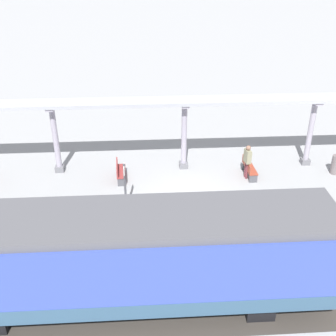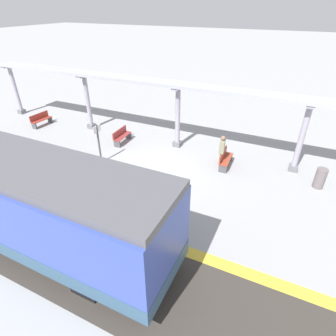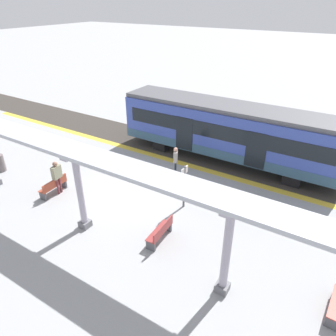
# 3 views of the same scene
# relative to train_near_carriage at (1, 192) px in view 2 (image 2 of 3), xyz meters

# --- Properties ---
(ground_plane) EXTENTS (176.00, 176.00, 0.00)m
(ground_plane) POSITION_rel_train_near_carriage_xyz_m (5.60, -2.65, -1.83)
(ground_plane) COLOR #969899
(tactile_edge_strip) EXTENTS (0.47, 33.95, 0.01)m
(tactile_edge_strip) POSITION_rel_train_near_carriage_xyz_m (1.83, -2.65, -1.83)
(tactile_edge_strip) COLOR gold
(tactile_edge_strip) RESTS_ON ground
(trackbed) EXTENTS (3.20, 45.95, 0.01)m
(trackbed) POSITION_rel_train_near_carriage_xyz_m (-0.01, -2.65, -1.83)
(trackbed) COLOR #38332D
(trackbed) RESTS_ON ground
(train_near_carriage) EXTENTS (2.65, 12.98, 3.48)m
(train_near_carriage) POSITION_rel_train_near_carriage_xyz_m (0.00, 0.00, 0.00)
(train_near_carriage) COLOR #3449A1
(train_near_carriage) RESTS_ON ground
(canopy_pillar_second) EXTENTS (1.10, 0.44, 3.59)m
(canopy_pillar_second) POSITION_rel_train_near_carriage_xyz_m (9.16, -9.19, -0.01)
(canopy_pillar_second) COLOR slate
(canopy_pillar_second) RESTS_ON ground
(canopy_pillar_third) EXTENTS (1.10, 0.44, 3.59)m
(canopy_pillar_third) POSITION_rel_train_near_carriage_xyz_m (9.16, -2.67, -0.01)
(canopy_pillar_third) COLOR slate
(canopy_pillar_third) RESTS_ON ground
(canopy_pillar_fourth) EXTENTS (1.10, 0.44, 3.59)m
(canopy_pillar_fourth) POSITION_rel_train_near_carriage_xyz_m (9.16, 3.75, -0.01)
(canopy_pillar_fourth) COLOR slate
(canopy_pillar_fourth) RESTS_ON ground
(canopy_pillar_fifth) EXTENTS (1.10, 0.44, 3.59)m
(canopy_pillar_fifth) POSITION_rel_train_near_carriage_xyz_m (9.16, 10.54, -0.01)
(canopy_pillar_fifth) COLOR slate
(canopy_pillar_fifth) RESTS_ON ground
(canopy_beam) EXTENTS (1.20, 27.09, 0.16)m
(canopy_beam) POSITION_rel_train_near_carriage_xyz_m (9.16, -2.61, 1.84)
(canopy_beam) COLOR #A8AAB2
(canopy_beam) RESTS_ON canopy_pillar_nearest
(bench_near_end) EXTENTS (1.51, 0.49, 0.86)m
(bench_near_end) POSITION_rel_train_near_carriage_xyz_m (8.08, -5.86, -1.39)
(bench_near_end) COLOR #9D3E29
(bench_near_end) RESTS_ON ground
(bench_mid_platform) EXTENTS (1.52, 0.51, 0.86)m
(bench_mid_platform) POSITION_rel_train_near_carriage_xyz_m (8.04, 7.21, -1.39)
(bench_mid_platform) COLOR maroon
(bench_mid_platform) RESTS_ON ground
(bench_far_end) EXTENTS (1.52, 0.51, 0.86)m
(bench_far_end) POSITION_rel_train_near_carriage_xyz_m (8.16, 0.61, -1.39)
(bench_far_end) COLOR maroon
(bench_far_end) RESTS_ON ground
(trash_bin) EXTENTS (0.48, 0.48, 0.99)m
(trash_bin) POSITION_rel_train_near_carriage_xyz_m (8.07, -10.35, -1.34)
(trash_bin) COLOR slate
(trash_bin) RESTS_ON ground
(platform_info_sign) EXTENTS (0.56, 0.10, 2.20)m
(platform_info_sign) POSITION_rel_train_near_carriage_xyz_m (5.60, 0.24, -0.50)
(platform_info_sign) COLOR #4C4C51
(platform_info_sign) RESTS_ON ground
(passenger_waiting_near_edge) EXTENTS (0.52, 0.41, 1.66)m
(passenger_waiting_near_edge) POSITION_rel_train_near_carriage_xyz_m (3.15, -1.66, -0.79)
(passenger_waiting_near_edge) COLOR #1C2632
(passenger_waiting_near_edge) RESTS_ON ground
(passenger_by_the_benches) EXTENTS (0.54, 0.30, 1.79)m
(passenger_by_the_benches) POSITION_rel_train_near_carriage_xyz_m (7.89, -5.69, -0.71)
(passenger_by_the_benches) COLOR brown
(passenger_by_the_benches) RESTS_ON ground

